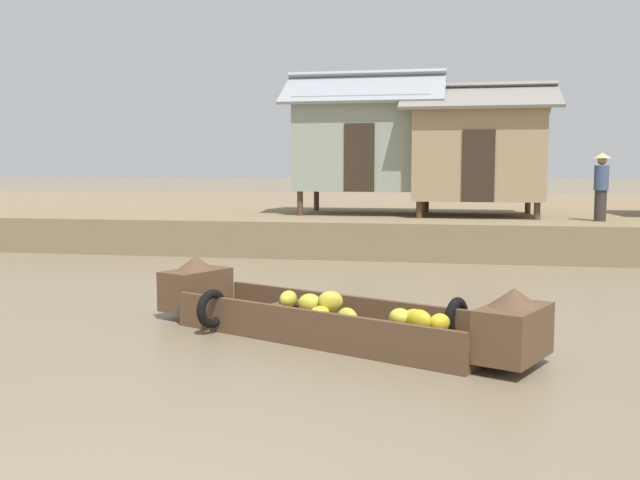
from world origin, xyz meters
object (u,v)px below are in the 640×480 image
object	(u,v)px
vendor_person	(601,183)
stilt_house_left	(366,142)
stilt_house_mid_left	(477,151)
banana_boat	(333,316)

from	to	relation	value
vendor_person	stilt_house_left	bearing A→B (deg)	163.06
stilt_house_mid_left	vendor_person	bearing A→B (deg)	-27.84
stilt_house_left	stilt_house_mid_left	bearing A→B (deg)	-5.25
banana_boat	stilt_house_mid_left	world-z (taller)	stilt_house_mid_left
banana_boat	vendor_person	bearing A→B (deg)	62.82
banana_boat	stilt_house_mid_left	distance (m)	11.50
stilt_house_mid_left	vendor_person	xyz separation A→B (m)	(2.91, -1.54, -0.81)
stilt_house_mid_left	vendor_person	world-z (taller)	stilt_house_mid_left
banana_boat	stilt_house_mid_left	xyz separation A→B (m)	(1.99, 11.08, 2.34)
stilt_house_left	vendor_person	distance (m)	6.34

